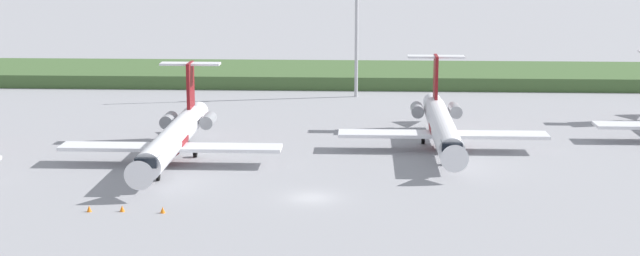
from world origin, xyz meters
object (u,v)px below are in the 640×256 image
antenna_mast (357,22)px  safety_cone_rear_marker (163,210)px  regional_jet_third (442,125)px  regional_jet_second (174,137)px  safety_cone_front_marker (89,209)px  safety_cone_mid_marker (122,208)px

antenna_mast → safety_cone_rear_marker: size_ratio=47.68×
regional_jet_third → safety_cone_rear_marker: 36.95m
regional_jet_second → regional_jet_third: bearing=15.1°
regional_jet_third → safety_cone_front_marker: regional_jet_third is taller
safety_cone_front_marker → safety_cone_rear_marker: 6.38m
regional_jet_third → safety_cone_mid_marker: (-29.31, -26.14, -2.26)m
regional_jet_second → antenna_mast: (18.67, 40.70, 8.30)m
safety_cone_rear_marker → safety_cone_front_marker: bearing=179.3°
safety_cone_mid_marker → safety_cone_rear_marker: 3.57m
regional_jet_second → safety_cone_mid_marker: regional_jet_second is taller
regional_jet_second → regional_jet_third: same height
safety_cone_mid_marker → safety_cone_rear_marker: (3.56, -0.26, 0.00)m
regional_jet_second → safety_cone_mid_marker: (-0.87, -18.47, -2.26)m
safety_cone_rear_marker → safety_cone_mid_marker: bearing=175.8°
regional_jet_second → safety_cone_front_marker: size_ratio=56.36×
regional_jet_third → safety_cone_rear_marker: size_ratio=56.36×
regional_jet_third → regional_jet_second: bearing=-164.9°
antenna_mast → safety_cone_rear_marker: bearing=-105.0°
regional_jet_second → safety_cone_rear_marker: regional_jet_second is taller
regional_jet_second → safety_cone_front_marker: bearing=-101.2°
regional_jet_second → safety_cone_front_marker: (-3.68, -18.66, -2.26)m
antenna_mast → regional_jet_second: bearing=-114.6°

